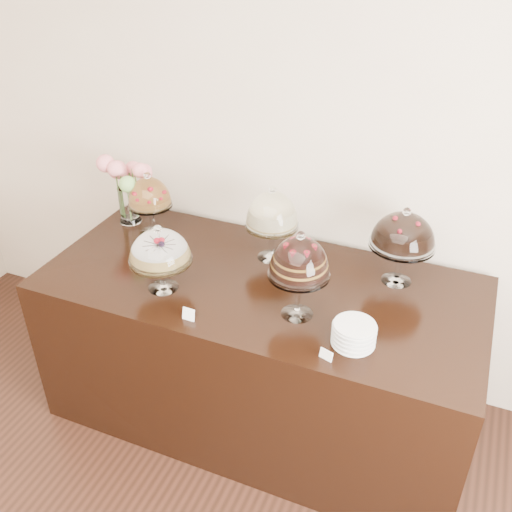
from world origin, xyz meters
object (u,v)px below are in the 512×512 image
at_px(cake_stand_choco_layer, 299,260).
at_px(cake_stand_dark_choco, 403,233).
at_px(cake_stand_cheesecake, 272,213).
at_px(display_counter, 260,350).
at_px(cake_stand_fruit_tart, 149,195).
at_px(plate_stack, 354,334).
at_px(flower_vase, 126,181).
at_px(cake_stand_sugar_sponge, 160,249).

xyz_separation_m(cake_stand_choco_layer, cake_stand_dark_choco, (0.37, 0.45, -0.02)).
relative_size(cake_stand_choco_layer, cake_stand_cheesecake, 1.05).
distance_m(display_counter, cake_stand_fruit_tart, 1.04).
xyz_separation_m(cake_stand_dark_choco, plate_stack, (-0.08, -0.55, -0.22)).
bearing_deg(flower_vase, cake_stand_fruit_tart, -18.13).
xyz_separation_m(cake_stand_fruit_tart, flower_vase, (-0.19, 0.06, 0.02)).
xyz_separation_m(cake_stand_dark_choco, cake_stand_fruit_tart, (-1.38, -0.04, -0.04)).
relative_size(cake_stand_sugar_sponge, cake_stand_fruit_tart, 0.94).
xyz_separation_m(cake_stand_sugar_sponge, cake_stand_choco_layer, (0.67, 0.05, 0.07)).
xyz_separation_m(cake_stand_choco_layer, cake_stand_fruit_tart, (-1.01, 0.41, -0.06)).
height_order(cake_stand_choco_layer, cake_stand_fruit_tart, cake_stand_choco_layer).
height_order(cake_stand_dark_choco, flower_vase, flower_vase).
height_order(cake_stand_cheesecake, flower_vase, flower_vase).
bearing_deg(cake_stand_choco_layer, flower_vase, 158.78).
distance_m(cake_stand_choco_layer, plate_stack, 0.39).
height_order(cake_stand_cheesecake, cake_stand_dark_choco, cake_stand_cheesecake).
bearing_deg(plate_stack, display_counter, 152.85).
height_order(cake_stand_sugar_sponge, plate_stack, cake_stand_sugar_sponge).
bearing_deg(flower_vase, display_counter, -17.24).
bearing_deg(cake_stand_fruit_tart, cake_stand_sugar_sponge, -53.64).
distance_m(display_counter, plate_stack, 0.79).
xyz_separation_m(display_counter, flower_vase, (-0.95, 0.30, 0.71)).
bearing_deg(cake_stand_cheesecake, flower_vase, 176.58).
xyz_separation_m(display_counter, cake_stand_dark_choco, (0.63, 0.27, 0.72)).
bearing_deg(plate_stack, flower_vase, 158.98).
xyz_separation_m(cake_stand_cheesecake, plate_stack, (0.58, -0.52, -0.21)).
height_order(cake_stand_cheesecake, plate_stack, cake_stand_cheesecake).
height_order(cake_stand_sugar_sponge, flower_vase, flower_vase).
distance_m(cake_stand_sugar_sponge, cake_stand_cheesecake, 0.61).
bearing_deg(cake_stand_sugar_sponge, cake_stand_cheesecake, 50.48).
bearing_deg(plate_stack, cake_stand_sugar_sponge, 176.88).
distance_m(cake_stand_choco_layer, cake_stand_fruit_tart, 1.09).
bearing_deg(cake_stand_sugar_sponge, plate_stack, -3.12).
distance_m(cake_stand_cheesecake, cake_stand_dark_choco, 0.66).
distance_m(flower_vase, plate_stack, 1.62).
bearing_deg(cake_stand_sugar_sponge, display_counter, 28.52).
height_order(cake_stand_dark_choco, plate_stack, cake_stand_dark_choco).
height_order(display_counter, cake_stand_fruit_tart, cake_stand_fruit_tart).
relative_size(cake_stand_fruit_tart, plate_stack, 2.01).
xyz_separation_m(display_counter, plate_stack, (0.55, -0.28, 0.50)).
xyz_separation_m(cake_stand_cheesecake, flower_vase, (-0.92, 0.05, -0.01)).
relative_size(display_counter, cake_stand_dark_choco, 5.40).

